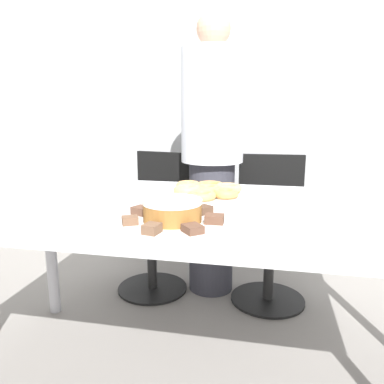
{
  "coord_description": "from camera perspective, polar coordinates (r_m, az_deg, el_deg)",
  "views": [
    {
      "loc": [
        0.26,
        -1.34,
        1.12
      ],
      "look_at": [
        -0.01,
        -0.03,
        0.83
      ],
      "focal_mm": 35.0,
      "sensor_mm": 36.0,
      "label": 1
    }
  ],
  "objects": [
    {
      "name": "ground_plane",
      "position": [
        1.77,
        0.47,
        -27.0
      ],
      "size": [
        12.0,
        12.0,
        0.0
      ],
      "primitive_type": "plane",
      "color": "gray"
    },
    {
      "name": "wall_back",
      "position": [
        2.93,
        6.73,
        15.71
      ],
      "size": [
        8.0,
        0.05,
        2.6
      ],
      "color": "#A8AAAD",
      "rests_on": "ground_plane"
    },
    {
      "name": "table",
      "position": [
        1.44,
        0.52,
        -5.19
      ],
      "size": [
        1.91,
        0.93,
        0.77
      ],
      "color": "silver",
      "rests_on": "ground_plane"
    },
    {
      "name": "person_standing",
      "position": [
        2.25,
        3.09,
        6.01
      ],
      "size": [
        0.37,
        0.37,
        1.67
      ],
      "color": "#383842",
      "rests_on": "ground_plane"
    },
    {
      "name": "office_chair_left",
      "position": [
        2.39,
        -5.55,
        -5.29
      ],
      "size": [
        0.51,
        0.51,
        0.86
      ],
      "rotation": [
        0.0,
        0.0,
        -0.19
      ],
      "color": "black",
      "rests_on": "ground_plane"
    },
    {
      "name": "office_chair_right",
      "position": [
        2.29,
        11.78,
        -6.28
      ],
      "size": [
        0.46,
        0.46,
        0.86
      ],
      "rotation": [
        0.0,
        0.0,
        0.04
      ],
      "color": "black",
      "rests_on": "ground_plane"
    },
    {
      "name": "plate_cake",
      "position": [
        1.19,
        -2.98,
        -4.64
      ],
      "size": [
        0.35,
        0.35,
        0.01
      ],
      "color": "white",
      "rests_on": "table"
    },
    {
      "name": "plate_donuts",
      "position": [
        1.58,
        2.24,
        -0.4
      ],
      "size": [
        0.35,
        0.35,
        0.01
      ],
      "color": "white",
      "rests_on": "table"
    },
    {
      "name": "frosted_cake",
      "position": [
        1.18,
        -3.0,
        -2.78
      ],
      "size": [
        0.19,
        0.19,
        0.07
      ],
      "color": "#9E662D",
      "rests_on": "plate_cake"
    },
    {
      "name": "lamington_0",
      "position": [
        1.32,
        -2.96,
        -2.3
      ],
      "size": [
        0.06,
        0.07,
        0.02
      ],
      "rotation": [
        0.0,
        0.0,
        1.82
      ],
      "color": "brown",
      "rests_on": "plate_cake"
    },
    {
      "name": "lamington_1",
      "position": [
        1.27,
        -7.69,
        -2.81
      ],
      "size": [
        0.07,
        0.07,
        0.03
      ],
      "rotation": [
        0.0,
        0.0,
        2.72
      ],
      "color": "brown",
      "rests_on": "plate_cake"
    },
    {
      "name": "lamington_2",
      "position": [
        1.17,
        -9.43,
        -4.28
      ],
      "size": [
        0.06,
        0.06,
        0.02
      ],
      "rotation": [
        0.0,
        0.0,
        3.62
      ],
      "color": "brown",
      "rests_on": "plate_cake"
    },
    {
      "name": "lamington_3",
      "position": [
        1.07,
        -6.13,
        -5.57
      ],
      "size": [
        0.05,
        0.06,
        0.03
      ],
      "rotation": [
        0.0,
        0.0,
        4.51
      ],
      "color": "brown",
      "rests_on": "plate_cake"
    },
    {
      "name": "lamington_4",
      "position": [
        1.07,
        0.1,
        -5.63
      ],
      "size": [
        0.07,
        0.07,
        0.02
      ],
      "rotation": [
        0.0,
        0.0,
        5.41
      ],
      "color": "brown",
      "rests_on": "plate_cake"
    },
    {
      "name": "lamington_5",
      "position": [
        1.16,
        3.45,
        -4.12
      ],
      "size": [
        0.06,
        0.05,
        0.03
      ],
      "rotation": [
        0.0,
        0.0,
        6.31
      ],
      "color": "brown",
      "rests_on": "plate_cake"
    },
    {
      "name": "lamington_6",
      "position": [
        1.27,
        1.76,
        -2.71
      ],
      "size": [
        0.07,
        0.07,
        0.03
      ],
      "rotation": [
        0.0,
        0.0,
        7.21
      ],
      "color": "#513828",
      "rests_on": "plate_cake"
    },
    {
      "name": "donut_0",
      "position": [
        1.58,
        2.24,
        0.39
      ],
      "size": [
        0.11,
        0.11,
        0.03
      ],
      "color": "tan",
      "rests_on": "plate_donuts"
    },
    {
      "name": "donut_1",
      "position": [
        1.63,
        -0.57,
        0.91
      ],
      "size": [
        0.11,
        0.11,
        0.04
      ],
      "color": "tan",
      "rests_on": "plate_donuts"
    },
    {
      "name": "donut_2",
      "position": [
        1.55,
        -0.73,
        0.27
      ],
      "size": [
        0.11,
        0.11,
        0.04
      ],
      "color": "#E5AD66",
      "rests_on": "plate_donuts"
    },
    {
      "name": "donut_3",
      "position": [
        1.47,
        1.55,
        -0.54
      ],
      "size": [
        0.11,
        0.11,
        0.03
      ],
      "color": "tan",
      "rests_on": "plate_donuts"
    },
    {
      "name": "donut_4",
      "position": [
        1.51,
        5.15,
        -0.21
      ],
      "size": [
        0.11,
        0.11,
        0.03
      ],
      "color": "#D18E4C",
      "rests_on": "plate_donuts"
    },
    {
      "name": "donut_5",
      "position": [
        1.62,
        5.54,
        0.59
      ],
      "size": [
        0.12,
        0.12,
        0.03
      ],
      "color": "#E5AD66",
      "rests_on": "plate_donuts"
    },
    {
      "name": "donut_6",
      "position": [
        1.68,
        2.8,
        1.0
      ],
      "size": [
        0.12,
        0.12,
        0.03
      ],
      "color": "#C68447",
      "rests_on": "plate_donuts"
    },
    {
      "name": "napkin",
      "position": [
        1.3,
        20.15,
        -4.07
      ],
      "size": [
        0.16,
        0.13,
        0.01
      ],
      "color": "white",
      "rests_on": "table"
    }
  ]
}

